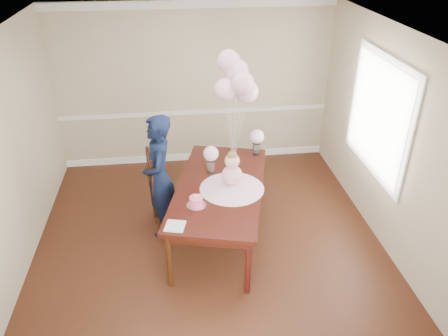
% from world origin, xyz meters
% --- Properties ---
extents(floor, '(4.50, 5.00, 0.00)m').
position_xyz_m(floor, '(0.00, 0.00, 0.00)').
color(floor, black).
rests_on(floor, ground).
extents(ceiling, '(4.50, 5.00, 0.02)m').
position_xyz_m(ceiling, '(0.00, 0.00, 2.70)').
color(ceiling, white).
rests_on(ceiling, wall_back).
extents(wall_back, '(4.50, 0.02, 2.70)m').
position_xyz_m(wall_back, '(0.00, 2.50, 1.35)').
color(wall_back, tan).
rests_on(wall_back, floor).
extents(wall_left, '(0.02, 5.00, 2.70)m').
position_xyz_m(wall_left, '(-2.25, 0.00, 1.35)').
color(wall_left, tan).
rests_on(wall_left, floor).
extents(wall_right, '(0.02, 5.00, 2.70)m').
position_xyz_m(wall_right, '(2.25, 0.00, 1.35)').
color(wall_right, tan).
rests_on(wall_right, floor).
extents(chair_rail_trim, '(4.50, 0.02, 0.07)m').
position_xyz_m(chair_rail_trim, '(0.00, 2.49, 0.90)').
color(chair_rail_trim, white).
rests_on(chair_rail_trim, wall_back).
extents(crown_molding, '(4.50, 0.02, 0.12)m').
position_xyz_m(crown_molding, '(0.00, 2.49, 2.63)').
color(crown_molding, silver).
rests_on(crown_molding, wall_back).
extents(baseboard_trim, '(4.50, 0.02, 0.12)m').
position_xyz_m(baseboard_trim, '(0.00, 2.49, 0.06)').
color(baseboard_trim, white).
rests_on(baseboard_trim, floor).
extents(window_frame, '(0.02, 1.66, 1.56)m').
position_xyz_m(window_frame, '(2.23, 0.50, 1.55)').
color(window_frame, white).
rests_on(window_frame, wall_right).
extents(window_blinds, '(0.01, 1.50, 1.40)m').
position_xyz_m(window_blinds, '(2.21, 0.50, 1.55)').
color(window_blinds, white).
rests_on(window_blinds, wall_right).
extents(dining_table_top, '(1.56, 2.33, 0.05)m').
position_xyz_m(dining_table_top, '(0.16, 0.29, 0.77)').
color(dining_table_top, black).
rests_on(dining_table_top, table_leg_fl).
extents(table_apron, '(1.43, 2.20, 0.11)m').
position_xyz_m(table_apron, '(0.16, 0.29, 0.69)').
color(table_apron, black).
rests_on(table_apron, table_leg_fl).
extents(table_leg_fl, '(0.09, 0.09, 0.75)m').
position_xyz_m(table_leg_fl, '(-0.52, -0.55, 0.37)').
color(table_leg_fl, black).
rests_on(table_leg_fl, floor).
extents(table_leg_fr, '(0.09, 0.09, 0.75)m').
position_xyz_m(table_leg_fr, '(0.35, -0.77, 0.37)').
color(table_leg_fr, black).
rests_on(table_leg_fr, floor).
extents(table_leg_bl, '(0.09, 0.09, 0.75)m').
position_xyz_m(table_leg_bl, '(-0.03, 1.35, 0.37)').
color(table_leg_bl, black).
rests_on(table_leg_bl, floor).
extents(table_leg_br, '(0.09, 0.09, 0.75)m').
position_xyz_m(table_leg_br, '(0.83, 1.13, 0.37)').
color(table_leg_br, black).
rests_on(table_leg_br, floor).
extents(baby_skirt, '(0.99, 0.99, 0.11)m').
position_xyz_m(baby_skirt, '(0.30, 0.20, 0.85)').
color(baby_skirt, '#E6AABF').
rests_on(baby_skirt, dining_table_top).
extents(baby_torso, '(0.26, 0.26, 0.26)m').
position_xyz_m(baby_torso, '(0.30, 0.20, 0.99)').
color(baby_torso, pink).
rests_on(baby_torso, baby_skirt).
extents(baby_head, '(0.18, 0.18, 0.18)m').
position_xyz_m(baby_head, '(0.30, 0.20, 1.19)').
color(baby_head, beige).
rests_on(baby_head, baby_torso).
extents(baby_hair, '(0.13, 0.13, 0.13)m').
position_xyz_m(baby_hair, '(0.30, 0.20, 1.26)').
color(baby_hair, brown).
rests_on(baby_hair, baby_head).
extents(cake_platter, '(0.29, 0.29, 0.01)m').
position_xyz_m(cake_platter, '(-0.17, -0.12, 0.80)').
color(cake_platter, silver).
rests_on(cake_platter, dining_table_top).
extents(birthday_cake, '(0.19, 0.19, 0.11)m').
position_xyz_m(birthday_cake, '(-0.17, -0.12, 0.86)').
color(birthday_cake, '#F44D74').
rests_on(birthday_cake, cake_platter).
extents(cake_flower_a, '(0.03, 0.03, 0.03)m').
position_xyz_m(cake_flower_a, '(-0.17, -0.12, 0.93)').
color(cake_flower_a, white).
rests_on(cake_flower_a, birthday_cake).
extents(cake_flower_b, '(0.03, 0.03, 0.03)m').
position_xyz_m(cake_flower_b, '(-0.13, -0.11, 0.93)').
color(cake_flower_b, white).
rests_on(cake_flower_b, birthday_cake).
extents(rose_vase_near, '(0.13, 0.13, 0.17)m').
position_xyz_m(rose_vase_near, '(0.08, 0.64, 0.88)').
color(rose_vase_near, white).
rests_on(rose_vase_near, dining_table_top).
extents(roses_near, '(0.20, 0.20, 0.20)m').
position_xyz_m(roses_near, '(0.08, 0.64, 1.08)').
color(roses_near, silver).
rests_on(roses_near, rose_vase_near).
extents(rose_vase_far, '(0.13, 0.13, 0.17)m').
position_xyz_m(rose_vase_far, '(0.77, 1.07, 0.88)').
color(rose_vase_far, silver).
rests_on(rose_vase_far, dining_table_top).
extents(roses_far, '(0.20, 0.20, 0.20)m').
position_xyz_m(roses_far, '(0.77, 1.07, 1.08)').
color(roses_far, white).
rests_on(roses_far, rose_vase_far).
extents(napkin, '(0.26, 0.26, 0.01)m').
position_xyz_m(napkin, '(-0.43, -0.50, 0.80)').
color(napkin, silver).
rests_on(napkin, dining_table_top).
extents(balloon_weight, '(0.05, 0.05, 0.02)m').
position_xyz_m(balloon_weight, '(0.41, 0.83, 0.81)').
color(balloon_weight, silver).
rests_on(balloon_weight, dining_table_top).
extents(balloon_a, '(0.30, 0.30, 0.30)m').
position_xyz_m(balloon_a, '(0.30, 0.86, 1.86)').
color(balloon_a, '#FFB4D8').
rests_on(balloon_a, balloon_ribbon_a).
extents(balloon_b, '(0.30, 0.30, 0.30)m').
position_xyz_m(balloon_b, '(0.50, 0.75, 1.97)').
color(balloon_b, '#E4A1B4').
rests_on(balloon_b, balloon_ribbon_b).
extents(balloon_c, '(0.30, 0.30, 0.30)m').
position_xyz_m(balloon_c, '(0.45, 0.93, 2.08)').
color(balloon_c, '#E09FBF').
rests_on(balloon_c, balloon_ribbon_c).
extents(balloon_d, '(0.30, 0.30, 0.30)m').
position_xyz_m(balloon_d, '(0.35, 0.97, 2.18)').
color(balloon_d, '#E2A0AE').
rests_on(balloon_d, balloon_ribbon_d).
extents(balloon_e, '(0.30, 0.30, 0.30)m').
position_xyz_m(balloon_e, '(0.58, 0.87, 1.81)').
color(balloon_e, '#FFB4D6').
rests_on(balloon_e, balloon_ribbon_e).
extents(balloon_ribbon_a, '(0.10, 0.03, 0.89)m').
position_xyz_m(balloon_ribbon_a, '(0.35, 0.84, 1.26)').
color(balloon_ribbon_a, white).
rests_on(balloon_ribbon_a, balloon_weight).
extents(balloon_ribbon_b, '(0.09, 0.08, 0.99)m').
position_xyz_m(balloon_ribbon_b, '(0.45, 0.79, 1.31)').
color(balloon_ribbon_b, white).
rests_on(balloon_ribbon_b, balloon_weight).
extents(balloon_ribbon_c, '(0.05, 0.09, 1.10)m').
position_xyz_m(balloon_ribbon_c, '(0.43, 0.88, 1.36)').
color(balloon_ribbon_c, white).
rests_on(balloon_ribbon_c, balloon_weight).
extents(balloon_ribbon_d, '(0.06, 0.13, 1.21)m').
position_xyz_m(balloon_ribbon_d, '(0.38, 0.90, 1.42)').
color(balloon_ribbon_d, white).
rests_on(balloon_ribbon_d, balloon_weight).
extents(balloon_ribbon_e, '(0.16, 0.04, 0.83)m').
position_xyz_m(balloon_ribbon_e, '(0.49, 0.85, 1.23)').
color(balloon_ribbon_e, silver).
rests_on(balloon_ribbon_e, balloon_weight).
extents(dining_chair_seat, '(0.56, 0.56, 0.06)m').
position_xyz_m(dining_chair_seat, '(-0.49, 0.65, 0.50)').
color(dining_chair_seat, '#321D0D').
rests_on(dining_chair_seat, chair_leg_fl).
extents(chair_leg_fl, '(0.05, 0.05, 0.48)m').
position_xyz_m(chair_leg_fl, '(-0.66, 0.42, 0.24)').
color(chair_leg_fl, black).
rests_on(chair_leg_fl, floor).
extents(chair_leg_fr, '(0.05, 0.05, 0.48)m').
position_xyz_m(chair_leg_fr, '(-0.26, 0.49, 0.24)').
color(chair_leg_fr, '#351D0E').
rests_on(chair_leg_fr, floor).
extents(chair_leg_bl, '(0.05, 0.05, 0.48)m').
position_xyz_m(chair_leg_bl, '(-0.72, 0.82, 0.24)').
color(chair_leg_bl, '#311A0D').
rests_on(chair_leg_bl, floor).
extents(chair_leg_br, '(0.05, 0.05, 0.48)m').
position_xyz_m(chair_leg_br, '(-0.33, 0.88, 0.24)').
color(chair_leg_br, '#3D1B10').
rests_on(chair_leg_br, floor).
extents(chair_back_post_l, '(0.05, 0.05, 0.62)m').
position_xyz_m(chair_back_post_l, '(-0.68, 0.42, 0.82)').
color(chair_back_post_l, '#39170F').
rests_on(chair_back_post_l, dining_chair_seat).
extents(chair_back_post_r, '(0.05, 0.05, 0.62)m').
position_xyz_m(chair_back_post_r, '(-0.74, 0.82, 0.82)').
color(chair_back_post_r, '#34140E').
rests_on(chair_back_post_r, dining_chair_seat).
extents(chair_slat_low, '(0.10, 0.45, 0.06)m').
position_xyz_m(chair_slat_low, '(-0.71, 0.62, 0.69)').
color(chair_slat_low, '#361A0E').
rests_on(chair_slat_low, dining_chair_seat).
extents(chair_slat_mid, '(0.10, 0.45, 0.06)m').
position_xyz_m(chair_slat_mid, '(-0.71, 0.62, 0.87)').
color(chair_slat_mid, '#38200F').
rests_on(chair_slat_mid, dining_chair_seat).
extents(chair_slat_top, '(0.10, 0.45, 0.06)m').
position_xyz_m(chair_slat_top, '(-0.71, 0.62, 1.05)').
color(chair_slat_top, '#35180E').
rests_on(chair_slat_top, dining_chair_seat).
extents(woman, '(0.42, 0.62, 1.69)m').
position_xyz_m(woman, '(-0.60, 0.51, 0.84)').
color(woman, black).
rests_on(woman, floor).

